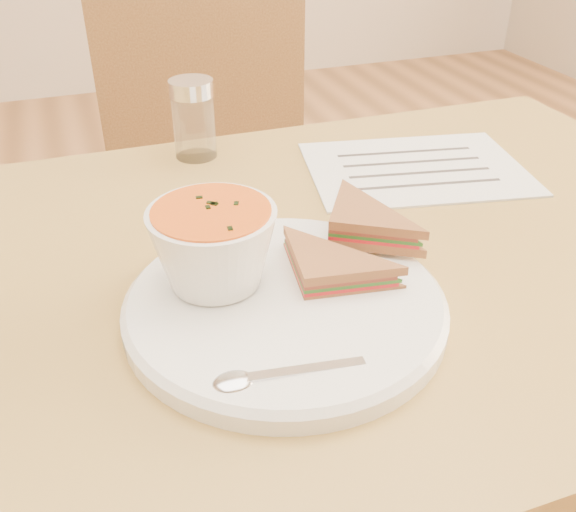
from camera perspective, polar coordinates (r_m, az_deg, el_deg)
name	(u,v)px	position (r m, az deg, el deg)	size (l,w,h in m)	color
dining_table	(335,468)	(0.96, 4.18, -18.27)	(1.00, 0.70, 0.75)	olive
chair_far	(227,225)	(1.29, -5.44, 2.80)	(0.43, 0.43, 0.96)	brown
plate	(285,307)	(0.60, -0.26, -4.53)	(0.30, 0.30, 0.02)	white
soup_bowl	(214,251)	(0.59, -6.61, 0.49)	(0.12, 0.12, 0.08)	white
sandwich_half_a	(304,293)	(0.58, 1.45, -3.29)	(0.10, 0.10, 0.03)	#995836
sandwich_half_b	(328,235)	(0.64, 3.58, 1.89)	(0.10, 0.10, 0.03)	#995836
spoon	(295,372)	(0.51, 0.67, -10.29)	(0.17, 0.03, 0.01)	silver
paper_menu	(416,168)	(0.90, 11.28, 7.64)	(0.29, 0.21, 0.00)	white
condiment_shaker	(194,119)	(0.91, -8.38, 11.94)	(0.06, 0.06, 0.11)	silver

